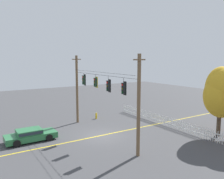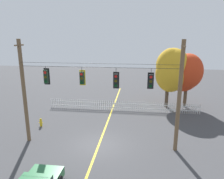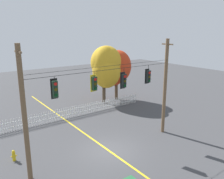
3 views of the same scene
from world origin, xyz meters
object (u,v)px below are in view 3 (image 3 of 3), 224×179
Objects in this scene: autumn_maple_near_fence at (106,66)px; autumn_maple_mid at (115,69)px; traffic_signal_northbound_secondary at (94,83)px; traffic_signal_eastbound_side at (55,89)px; fire_hydrant at (14,156)px; traffic_signal_westbound_side at (124,81)px; traffic_signal_southbound_primary at (148,76)px.

autumn_maple_mid is at bearing 15.53° from autumn_maple_near_fence.
traffic_signal_eastbound_side is at bearing 179.98° from traffic_signal_northbound_secondary.
autumn_maple_near_fence is at bearing 51.94° from traffic_signal_northbound_secondary.
autumn_maple_near_fence reaches higher than fire_hydrant.
autumn_maple_near_fence is at bearing -164.47° from autumn_maple_mid.
traffic_signal_eastbound_side is 2.71m from traffic_signal_northbound_secondary.
autumn_maple_near_fence is (5.20, 9.78, -0.60)m from traffic_signal_westbound_side.
autumn_maple_mid is (11.99, 10.23, -1.30)m from traffic_signal_eastbound_side.
traffic_signal_westbound_side is 9.11m from fire_hydrant.
traffic_signal_southbound_primary is 0.21× the size of autumn_maple_near_fence.
traffic_signal_southbound_primary is at bearing -113.28° from autumn_maple_mid.
autumn_maple_near_fence reaches higher than traffic_signal_southbound_primary.
autumn_maple_mid reaches higher than traffic_signal_westbound_side.
fire_hydrant is (-7.30, 2.69, -4.74)m from traffic_signal_westbound_side.
traffic_signal_northbound_secondary and traffic_signal_westbound_side have the same top height.
traffic_signal_westbound_side is 11.09m from autumn_maple_near_fence.
autumn_maple_near_fence is 8.85× the size of fire_hydrant.
traffic_signal_northbound_secondary is 0.89× the size of traffic_signal_westbound_side.
autumn_maple_near_fence reaches higher than traffic_signal_eastbound_side.
traffic_signal_northbound_secondary is (2.71, -0.00, -0.03)m from traffic_signal_eastbound_side.
traffic_signal_northbound_secondary reaches higher than fire_hydrant.
traffic_signal_eastbound_side is at bearing 180.00° from traffic_signal_southbound_primary.
traffic_signal_northbound_secondary is 1.75× the size of fire_hydrant.
traffic_signal_westbound_side is (2.46, 0.00, -0.12)m from traffic_signal_northbound_secondary.
traffic_signal_northbound_secondary is at bearing -0.02° from traffic_signal_eastbound_side.
traffic_signal_westbound_side is 0.24× the size of autumn_maple_mid.
traffic_signal_northbound_secondary is 4.88m from traffic_signal_southbound_primary.
traffic_signal_westbound_side is at bearing 179.99° from traffic_signal_southbound_primary.
autumn_maple_mid is (4.40, 10.23, -1.18)m from traffic_signal_southbound_primary.
traffic_signal_northbound_secondary is 7.37m from fire_hydrant.
fire_hydrant is (-14.12, -7.54, -3.59)m from autumn_maple_mid.
autumn_maple_mid is at bearing 28.11° from fire_hydrant.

